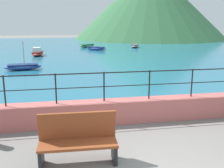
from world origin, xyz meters
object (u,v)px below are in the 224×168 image
(bench_main, at_px, (78,138))
(boat_5, at_px, (87,45))
(boat_0, at_px, (23,67))
(boat_4, at_px, (96,48))
(boat_1, at_px, (38,53))
(boat_3, at_px, (135,46))

(bench_main, bearing_deg, boat_5, 84.49)
(boat_0, bearing_deg, boat_4, 61.40)
(boat_1, bearing_deg, boat_4, 33.83)
(boat_5, bearing_deg, boat_0, -110.13)
(bench_main, bearing_deg, boat_1, 97.59)
(boat_3, bearing_deg, boat_4, -155.33)
(bench_main, height_order, boat_1, bench_main)
(boat_0, height_order, boat_1, boat_0)
(boat_1, xyz_separation_m, boat_4, (5.83, 3.91, -0.07))
(bench_main, relative_size, boat_5, 0.73)
(boat_0, relative_size, boat_4, 1.01)
(boat_0, distance_m, boat_4, 12.74)
(boat_0, xyz_separation_m, boat_3, (11.04, 13.45, -0.01))
(boat_1, xyz_separation_m, boat_3, (10.77, 6.18, -0.07))
(boat_0, xyz_separation_m, boat_4, (6.10, 11.18, -0.01))
(boat_5, bearing_deg, boat_1, -124.47)
(boat_3, relative_size, boat_5, 1.06)
(boat_3, bearing_deg, boat_0, -129.37)
(bench_main, relative_size, boat_1, 0.72)
(boat_0, bearing_deg, bench_main, -76.70)
(boat_4, bearing_deg, boat_5, 100.78)
(boat_3, distance_m, boat_4, 5.44)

